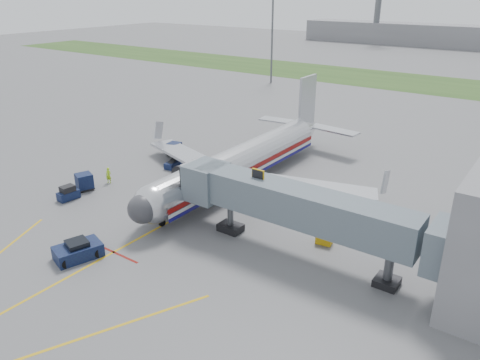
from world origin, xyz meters
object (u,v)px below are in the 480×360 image
Objects in this scene: pushback_tug at (78,251)px; baggage_tug at (68,193)px; ramp_worker at (109,175)px; airliner at (241,161)px; belt_loader at (175,163)px.

baggage_tug is (-10.74, 6.78, 0.03)m from pushback_tug.
baggage_tug is 5.60m from ramp_worker.
baggage_tug is at bearing -130.30° from airliner.
belt_loader is at bearing 111.55° from pushback_tug.
baggage_tug is at bearing -100.02° from belt_loader.
pushback_tug is 12.70m from baggage_tug.
airliner reaches higher than baggage_tug.
ramp_worker is at bearing 90.67° from baggage_tug.
belt_loader is (-10.01, -0.64, -2.20)m from airliner.
airliner is 21.68m from pushback_tug.
baggage_tug is at bearing -107.57° from ramp_worker.
belt_loader is (2.49, 14.10, -0.25)m from baggage_tug.
belt_loader reaches higher than pushback_tug.
airliner is 8.25× the size of pushback_tug.
pushback_tug is 16.43m from ramp_worker.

